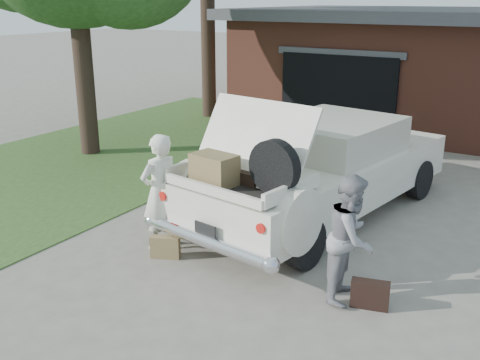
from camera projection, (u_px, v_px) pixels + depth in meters
The scene contains 8 objects.
ground at pixel (218, 264), 8.02m from camera, with size 90.00×90.00×0.00m, color gray.
grass_strip at pixel (94, 159), 13.18m from camera, with size 6.00×16.00×0.02m, color #2D4C1E.
house at pixel (464, 67), 16.30m from camera, with size 12.80×7.80×3.30m.
sedan at pixel (319, 168), 9.60m from camera, with size 3.08×6.01×2.22m.
woman_left at pixel (160, 192), 8.32m from camera, with size 0.64×0.42×1.77m, color white.
woman_right at pixel (351, 238), 6.91m from camera, with size 0.79×0.61×1.62m, color gray.
suitcase_left at pixel (165, 247), 8.17m from camera, with size 0.43×0.14×0.33m, color olive.
suitcase_right at pixel (370, 294), 6.85m from camera, with size 0.46×0.15×0.36m, color black.
Camera 1 is at (4.06, -6.01, 3.65)m, focal length 42.00 mm.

